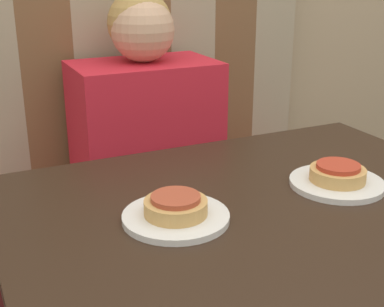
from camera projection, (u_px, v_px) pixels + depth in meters
The scene contains 8 objects.
booth_seat at pixel (150, 266), 1.73m from camera, with size 1.26×0.47×0.45m.
booth_backrest at pixel (122, 65), 1.69m from camera, with size 1.26×0.06×0.79m.
dining_table at pixel (261, 247), 1.05m from camera, with size 0.97×0.73×0.72m.
person at pixel (145, 114), 1.56m from camera, with size 0.41×0.25×0.63m.
plate_left at pixel (176, 217), 0.95m from camera, with size 0.19×0.19×0.01m.
plate_right at pixel (337, 183), 1.09m from camera, with size 0.19×0.19×0.01m.
pizza_left at pixel (176, 206), 0.94m from camera, with size 0.11×0.11×0.04m.
pizza_right at pixel (338, 173), 1.08m from camera, with size 0.11×0.11×0.04m.
Camera 1 is at (-0.52, -0.78, 1.16)m, focal length 50.00 mm.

